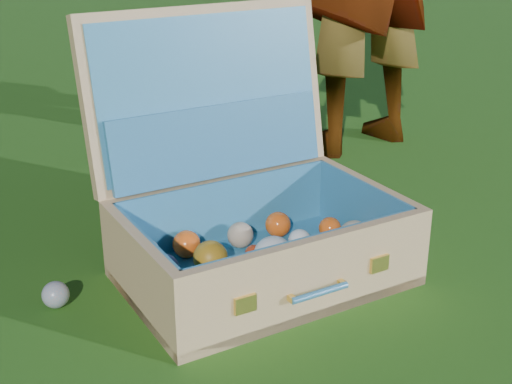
{
  "coord_description": "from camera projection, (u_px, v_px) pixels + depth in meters",
  "views": [
    {
      "loc": [
        -0.44,
        -1.58,
        0.86
      ],
      "look_at": [
        -0.11,
        0.02,
        0.2
      ],
      "focal_mm": 50.0,
      "sensor_mm": 36.0,
      "label": 1
    }
  ],
  "objects": [
    {
      "name": "suitcase",
      "position": [
        243.0,
        201.0,
        1.76
      ],
      "size": [
        0.8,
        0.74,
        0.63
      ],
      "rotation": [
        0.0,
        0.0,
        0.32
      ],
      "color": "tan",
      "rests_on": "ground"
    },
    {
      "name": "ground",
      "position": [
        300.0,
        262.0,
        1.84
      ],
      "size": [
        60.0,
        60.0,
        0.0
      ],
      "primitive_type": "plane",
      "color": "#215114",
      "rests_on": "ground"
    },
    {
      "name": "stray_ball",
      "position": [
        56.0,
        295.0,
        1.62
      ],
      "size": [
        0.06,
        0.06,
        0.06
      ],
      "primitive_type": "sphere",
      "color": "teal",
      "rests_on": "ground"
    }
  ]
}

